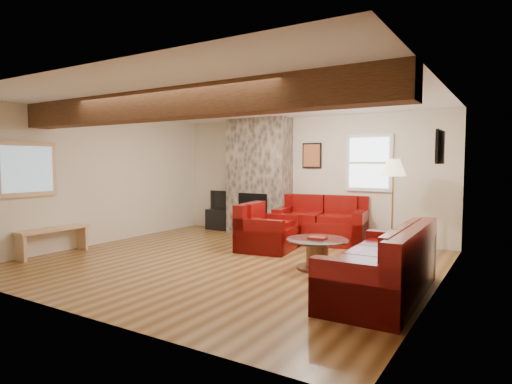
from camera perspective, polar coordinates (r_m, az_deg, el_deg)
room at (r=6.65m, az=-3.42°, el=1.30°), size 8.00×8.00×8.00m
oak_beam at (r=5.71m, az=-10.83°, el=11.45°), size 6.00×0.36×0.38m
chimney_breast at (r=9.28m, az=0.37°, el=1.88°), size 1.40×0.67×2.50m
back_window at (r=8.51m, az=14.84°, el=3.78°), size 0.90×0.08×1.10m
hatch_window at (r=7.84m, az=-28.24°, el=2.70°), size 0.08×1.00×0.90m
ceiling_dome at (r=7.03m, az=7.01°, el=11.14°), size 0.40×0.40×0.18m
artwork_back at (r=8.93m, az=7.44°, el=4.85°), size 0.42×0.06×0.52m
artwork_right at (r=5.80m, az=23.27°, el=5.53°), size 0.06×0.55×0.42m
sofa_three at (r=5.26m, az=16.35°, el=-8.77°), size 0.93×2.17×0.83m
loveseat at (r=8.39m, az=8.68°, el=-3.64°), size 1.85×1.25×0.91m
armchair_red at (r=7.62m, az=1.59°, el=-4.67°), size 1.03×1.14×0.83m
coffee_table at (r=6.37m, az=8.17°, el=-8.19°), size 0.91×0.91×0.47m
tv_cabinet at (r=9.89m, az=-3.99°, el=-3.72°), size 0.94×0.38×0.47m
television at (r=9.84m, az=-4.00°, el=-1.10°), size 0.76×0.10×0.44m
floor_lamp at (r=7.66m, az=17.84°, el=2.45°), size 0.41×0.41×1.62m
pine_bench at (r=8.01m, az=-25.41°, el=-5.98°), size 0.28×1.21×0.46m
coal_bucket at (r=8.66m, az=-1.93°, el=-5.22°), size 0.37×0.37×0.35m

